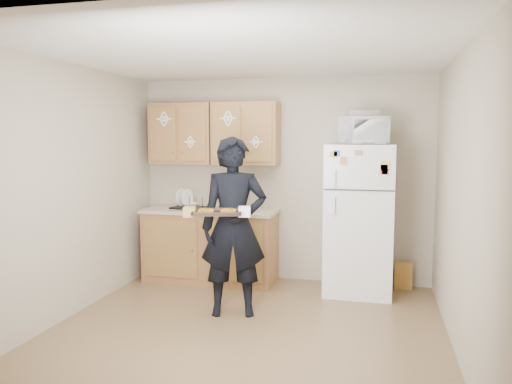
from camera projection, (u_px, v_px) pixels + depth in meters
floor at (246, 330)px, 4.60m from camera, size 3.60×3.60×0.00m
ceiling at (246, 54)px, 4.34m from camera, size 3.60×3.60×0.00m
wall_back at (283, 180)px, 6.21m from camera, size 3.60×0.04×2.50m
wall_front at (162, 232)px, 2.73m from camera, size 3.60×0.04×2.50m
wall_left at (69, 191)px, 4.90m from camera, size 0.04×3.60×2.50m
wall_right at (460, 202)px, 4.05m from camera, size 0.04×3.60×2.50m
refrigerator at (359, 219)px, 5.67m from camera, size 0.75×0.70×1.70m
base_cabinet at (211, 247)px, 6.19m from camera, size 1.60×0.60×0.86m
countertop at (210, 211)px, 6.14m from camera, size 1.64×0.64×0.04m
upper_cab_left at (183, 134)px, 6.27m from camera, size 0.80×0.33×0.75m
upper_cab_right at (246, 134)px, 6.07m from camera, size 0.80×0.33×0.75m
cereal_box at (403, 276)px, 5.85m from camera, size 0.20×0.07×0.32m
person at (234, 227)px, 4.96m from camera, size 0.74×0.58×1.79m
baking_tray at (217, 213)px, 4.68m from camera, size 0.53×0.44×0.04m
pizza_front_left at (205, 212)px, 4.60m from camera, size 0.15×0.15×0.02m
pizza_front_right at (228, 212)px, 4.60m from camera, size 0.15×0.15×0.02m
pizza_back_left at (206, 210)px, 4.75m from camera, size 0.15×0.15×0.02m
pizza_back_right at (229, 210)px, 4.75m from camera, size 0.15×0.15×0.02m
microwave at (363, 131)px, 5.51m from camera, size 0.58×0.41×0.30m
foil_pan at (364, 114)px, 5.52m from camera, size 0.34×0.26×0.07m
dish_rack at (190, 202)px, 6.19m from camera, size 0.48×0.40×0.17m
bowl at (191, 205)px, 6.19m from camera, size 0.26×0.26×0.05m
soap_bottle at (237, 205)px, 5.91m from camera, size 0.09×0.09×0.17m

